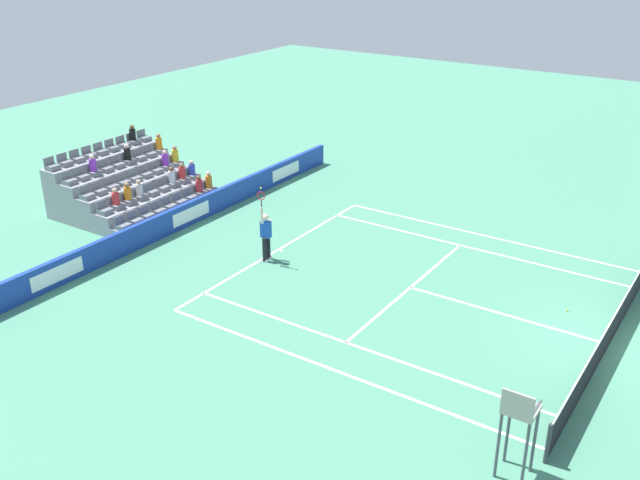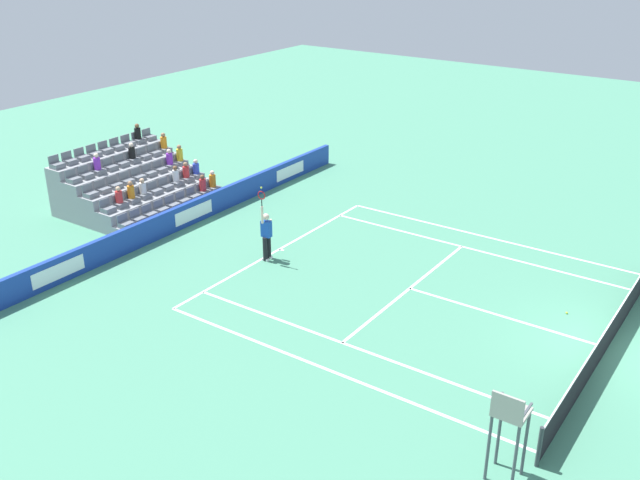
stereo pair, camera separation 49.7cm
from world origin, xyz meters
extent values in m
plane|color=#47896B|center=(0.00, 0.00, 0.00)|extent=(80.00, 80.00, 0.00)
cube|color=white|center=(0.00, -11.89, 0.00)|extent=(10.97, 0.10, 0.01)
cube|color=white|center=(0.00, -6.40, 0.00)|extent=(8.23, 0.10, 0.01)
cube|color=white|center=(0.00, -3.20, 0.00)|extent=(0.10, 6.40, 0.01)
cube|color=white|center=(4.12, -5.95, 0.00)|extent=(0.10, 11.89, 0.01)
cube|color=white|center=(-4.12, -5.95, 0.00)|extent=(0.10, 11.89, 0.01)
cube|color=white|center=(5.49, -5.95, 0.00)|extent=(0.10, 11.89, 0.01)
cube|color=white|center=(-5.49, -5.95, 0.00)|extent=(0.10, 11.89, 0.01)
cube|color=white|center=(0.00, -11.79, 0.00)|extent=(0.10, 0.20, 0.01)
cube|color=#193899|center=(0.00, -16.33, 0.48)|extent=(19.36, 0.20, 0.95)
cube|color=white|center=(-6.45, -16.22, 0.48)|extent=(2.07, 0.01, 0.53)
cube|color=white|center=(0.00, -16.22, 0.48)|extent=(2.07, 0.01, 0.53)
cube|color=white|center=(6.45, -16.22, 0.48)|extent=(2.07, 0.01, 0.53)
cylinder|color=#33383D|center=(5.94, 0.00, 0.54)|extent=(0.10, 0.10, 1.07)
cube|color=black|center=(0.00, 0.00, 0.46)|extent=(11.77, 0.02, 0.92)
cube|color=white|center=(0.00, 0.00, 0.94)|extent=(11.77, 0.04, 0.04)
cylinder|color=black|center=(0.82, -11.73, 0.45)|extent=(0.16, 0.16, 0.90)
cylinder|color=black|center=(1.06, -11.71, 0.45)|extent=(0.16, 0.16, 0.90)
cube|color=white|center=(0.82, -11.73, 0.04)|extent=(0.14, 0.27, 0.08)
cube|color=white|center=(1.06, -11.71, 0.04)|extent=(0.14, 0.27, 0.08)
cube|color=#1947B2|center=(0.94, -11.72, 1.20)|extent=(0.24, 0.37, 0.60)
sphere|color=beige|center=(0.94, -11.72, 1.66)|extent=(0.24, 0.24, 0.24)
cylinder|color=beige|center=(1.16, -11.70, 1.81)|extent=(0.09, 0.09, 0.62)
cylinder|color=beige|center=(0.71, -11.68, 1.22)|extent=(0.09, 0.09, 0.56)
cylinder|color=black|center=(1.16, -11.70, 2.26)|extent=(0.04, 0.04, 0.28)
torus|color=red|center=(1.16, -11.70, 2.54)|extent=(0.05, 0.31, 0.31)
sphere|color=#D1E533|center=(1.16, -11.70, 2.82)|extent=(0.07, 0.07, 0.07)
cylinder|color=#474C54|center=(6.39, -0.79, 0.85)|extent=(0.07, 0.07, 1.71)
cylinder|color=#474C54|center=(6.39, -0.19, 0.85)|extent=(0.07, 0.07, 1.71)
cylinder|color=#474C54|center=(6.99, -0.79, 0.85)|extent=(0.07, 0.07, 1.71)
cylinder|color=#474C54|center=(6.99, -0.19, 0.85)|extent=(0.07, 0.07, 1.71)
cube|color=gray|center=(6.69, -0.49, 1.75)|extent=(0.70, 0.70, 0.08)
cube|color=gray|center=(7.01, -0.49, 2.06)|extent=(0.06, 0.70, 0.55)
cube|color=#474C54|center=(6.69, -0.81, 1.93)|extent=(0.56, 0.05, 0.04)
cube|color=#474C54|center=(6.69, -0.17, 1.93)|extent=(0.56, 0.05, 0.04)
cube|color=gray|center=(0.00, -17.41, 0.21)|extent=(5.58, 0.95, 0.42)
cube|color=slate|center=(-2.48, -17.41, 0.52)|extent=(0.48, 0.44, 0.20)
cube|color=slate|center=(-2.48, -17.61, 0.77)|extent=(0.48, 0.04, 0.30)
cube|color=slate|center=(-1.86, -17.41, 0.52)|extent=(0.48, 0.44, 0.20)
cube|color=slate|center=(-1.86, -17.61, 0.77)|extent=(0.48, 0.04, 0.30)
cube|color=slate|center=(-1.24, -17.41, 0.52)|extent=(0.48, 0.44, 0.20)
cube|color=slate|center=(-1.24, -17.61, 0.77)|extent=(0.48, 0.04, 0.30)
cube|color=slate|center=(-0.62, -17.41, 0.52)|extent=(0.48, 0.44, 0.20)
cube|color=slate|center=(-0.62, -17.61, 0.77)|extent=(0.48, 0.04, 0.30)
cube|color=slate|center=(0.00, -17.41, 0.52)|extent=(0.48, 0.44, 0.20)
cube|color=slate|center=(0.00, -17.61, 0.77)|extent=(0.48, 0.04, 0.30)
cube|color=slate|center=(0.62, -17.41, 0.52)|extent=(0.48, 0.44, 0.20)
cube|color=slate|center=(0.62, -17.61, 0.77)|extent=(0.48, 0.04, 0.30)
cube|color=slate|center=(1.24, -17.41, 0.52)|extent=(0.48, 0.44, 0.20)
cube|color=slate|center=(1.24, -17.61, 0.77)|extent=(0.48, 0.04, 0.30)
cube|color=slate|center=(1.86, -17.41, 0.52)|extent=(0.48, 0.44, 0.20)
cube|color=slate|center=(1.86, -17.61, 0.77)|extent=(0.48, 0.04, 0.30)
cube|color=slate|center=(2.48, -17.41, 0.52)|extent=(0.48, 0.44, 0.20)
cube|color=slate|center=(2.48, -17.61, 0.77)|extent=(0.48, 0.04, 0.30)
cube|color=gray|center=(0.00, -18.36, 0.42)|extent=(5.58, 0.95, 0.84)
cube|color=slate|center=(-2.48, -18.36, 0.94)|extent=(0.48, 0.44, 0.20)
cube|color=slate|center=(-2.48, -18.56, 1.19)|extent=(0.48, 0.04, 0.30)
cube|color=slate|center=(-1.86, -18.36, 0.94)|extent=(0.48, 0.44, 0.20)
cube|color=slate|center=(-1.86, -18.56, 1.19)|extent=(0.48, 0.04, 0.30)
cube|color=slate|center=(-1.24, -18.36, 0.94)|extent=(0.48, 0.44, 0.20)
cube|color=slate|center=(-1.24, -18.56, 1.19)|extent=(0.48, 0.04, 0.30)
cube|color=slate|center=(-0.62, -18.36, 0.94)|extent=(0.48, 0.44, 0.20)
cube|color=slate|center=(-0.62, -18.56, 1.19)|extent=(0.48, 0.04, 0.30)
cube|color=slate|center=(0.00, -18.36, 0.94)|extent=(0.48, 0.44, 0.20)
cube|color=slate|center=(0.00, -18.56, 1.19)|extent=(0.48, 0.04, 0.30)
cube|color=slate|center=(0.62, -18.36, 0.94)|extent=(0.48, 0.44, 0.20)
cube|color=slate|center=(0.62, -18.56, 1.19)|extent=(0.48, 0.04, 0.30)
cube|color=slate|center=(1.24, -18.36, 0.94)|extent=(0.48, 0.44, 0.20)
cube|color=slate|center=(1.24, -18.56, 1.19)|extent=(0.48, 0.04, 0.30)
cube|color=slate|center=(1.86, -18.36, 0.94)|extent=(0.48, 0.44, 0.20)
cube|color=slate|center=(1.86, -18.56, 1.19)|extent=(0.48, 0.04, 0.30)
cube|color=slate|center=(2.48, -18.36, 0.94)|extent=(0.48, 0.44, 0.20)
cube|color=slate|center=(2.48, -18.56, 1.19)|extent=(0.48, 0.04, 0.30)
cube|color=gray|center=(0.00, -19.31, 0.63)|extent=(5.58, 0.95, 1.26)
cube|color=slate|center=(-2.48, -19.31, 1.36)|extent=(0.48, 0.44, 0.20)
cube|color=slate|center=(-2.48, -19.51, 1.61)|extent=(0.48, 0.04, 0.30)
cube|color=slate|center=(-1.86, -19.31, 1.36)|extent=(0.48, 0.44, 0.20)
cube|color=slate|center=(-1.86, -19.51, 1.61)|extent=(0.48, 0.04, 0.30)
cube|color=slate|center=(-1.24, -19.31, 1.36)|extent=(0.48, 0.44, 0.20)
cube|color=slate|center=(-1.24, -19.51, 1.61)|extent=(0.48, 0.04, 0.30)
cube|color=slate|center=(-0.62, -19.31, 1.36)|extent=(0.48, 0.44, 0.20)
cube|color=slate|center=(-0.62, -19.51, 1.61)|extent=(0.48, 0.04, 0.30)
cube|color=slate|center=(0.00, -19.31, 1.36)|extent=(0.48, 0.44, 0.20)
cube|color=slate|center=(0.00, -19.51, 1.61)|extent=(0.48, 0.04, 0.30)
cube|color=slate|center=(0.62, -19.31, 1.36)|extent=(0.48, 0.44, 0.20)
cube|color=slate|center=(0.62, -19.51, 1.61)|extent=(0.48, 0.04, 0.30)
cube|color=slate|center=(1.24, -19.31, 1.36)|extent=(0.48, 0.44, 0.20)
cube|color=slate|center=(1.24, -19.51, 1.61)|extent=(0.48, 0.04, 0.30)
cube|color=slate|center=(1.86, -19.31, 1.36)|extent=(0.48, 0.44, 0.20)
cube|color=slate|center=(1.86, -19.51, 1.61)|extent=(0.48, 0.04, 0.30)
cube|color=slate|center=(2.48, -19.31, 1.36)|extent=(0.48, 0.44, 0.20)
cube|color=slate|center=(2.48, -19.51, 1.61)|extent=(0.48, 0.04, 0.30)
cube|color=gray|center=(0.00, -20.26, 0.84)|extent=(5.58, 0.95, 1.68)
cube|color=slate|center=(-2.48, -20.26, 1.78)|extent=(0.48, 0.44, 0.20)
cube|color=slate|center=(-2.48, -20.46, 2.03)|extent=(0.48, 0.04, 0.30)
cube|color=slate|center=(-1.86, -20.26, 1.78)|extent=(0.48, 0.44, 0.20)
cube|color=slate|center=(-1.86, -20.46, 2.03)|extent=(0.48, 0.04, 0.30)
cube|color=slate|center=(-1.24, -20.26, 1.78)|extent=(0.48, 0.44, 0.20)
cube|color=slate|center=(-1.24, -20.46, 2.03)|extent=(0.48, 0.04, 0.30)
cube|color=slate|center=(-0.62, -20.26, 1.78)|extent=(0.48, 0.44, 0.20)
cube|color=slate|center=(-0.62, -20.46, 2.03)|extent=(0.48, 0.04, 0.30)
cube|color=slate|center=(0.00, -20.26, 1.78)|extent=(0.48, 0.44, 0.20)
cube|color=slate|center=(0.00, -20.46, 2.03)|extent=(0.48, 0.04, 0.30)
cube|color=slate|center=(0.62, -20.26, 1.78)|extent=(0.48, 0.44, 0.20)
cube|color=slate|center=(0.62, -20.46, 2.03)|extent=(0.48, 0.04, 0.30)
cube|color=slate|center=(1.24, -20.26, 1.78)|extent=(0.48, 0.44, 0.20)
cube|color=slate|center=(1.24, -20.46, 2.03)|extent=(0.48, 0.04, 0.30)
cube|color=slate|center=(1.86, -20.26, 1.78)|extent=(0.48, 0.44, 0.20)
cube|color=slate|center=(1.86, -20.46, 2.03)|extent=(0.48, 0.04, 0.30)
cube|color=slate|center=(2.48, -20.26, 1.78)|extent=(0.48, 0.44, 0.20)
cube|color=slate|center=(2.48, -20.46, 2.03)|extent=(0.48, 0.04, 0.30)
cube|color=gray|center=(0.00, -21.21, 1.05)|extent=(5.58, 0.95, 2.10)
cube|color=slate|center=(-2.48, -21.21, 2.20)|extent=(0.48, 0.44, 0.20)
cube|color=slate|center=(-2.48, -21.41, 2.45)|extent=(0.48, 0.04, 0.30)
cube|color=slate|center=(-1.86, -21.21, 2.20)|extent=(0.48, 0.44, 0.20)
cube|color=slate|center=(-1.86, -21.41, 2.45)|extent=(0.48, 0.04, 0.30)
cube|color=slate|center=(-1.24, -21.21, 2.20)|extent=(0.48, 0.44, 0.20)
cube|color=slate|center=(-1.24, -21.41, 2.45)|extent=(0.48, 0.04, 0.30)
cube|color=slate|center=(-0.62, -21.21, 2.20)|extent=(0.48, 0.44, 0.20)
cube|color=slate|center=(-0.62, -21.41, 2.45)|extent=(0.48, 0.04, 0.30)
cube|color=slate|center=(0.00, -21.21, 2.20)|extent=(0.48, 0.44, 0.20)
cube|color=slate|center=(0.00, -21.41, 2.45)|extent=(0.48, 0.04, 0.30)
cube|color=slate|center=(0.62, -21.21, 2.20)|extent=(0.48, 0.44, 0.20)
cube|color=slate|center=(0.62, -21.41, 2.45)|extent=(0.48, 0.04, 0.30)
cube|color=slate|center=(1.24, -21.21, 2.20)|extent=(0.48, 0.44, 0.20)
cube|color=slate|center=(1.24, -21.41, 2.45)|extent=(0.48, 0.04, 0.30)
cube|color=slate|center=(1.86, -21.21, 2.20)|extent=(0.48, 0.44, 0.20)
cube|color=slate|center=(1.86, -21.41, 2.45)|extent=(0.48, 0.04, 0.30)
cube|color=slate|center=(2.48, -21.21, 2.20)|extent=(0.48, 0.44, 0.20)
cube|color=slate|center=(2.48, -21.41, 2.45)|extent=(0.48, 0.04, 0.30)
cylinder|color=white|center=(-1.24, -18.41, 1.28)|extent=(0.28, 0.28, 0.48)
sphere|color=brown|center=(-1.24, -18.41, 1.62)|extent=(0.20, 0.20, 0.20)
cylinder|color=black|center=(-1.86, -21.26, 2.54)|extent=(0.28, 0.28, 0.49)
sphere|color=brown|center=(-1.86, -21.26, 2.89)|extent=(0.20, 0.20, 0.20)
cylinder|color=red|center=(-1.86, -18.41, 1.28)|extent=(0.28, 0.28, 0.48)
sphere|color=#9E7251|center=(-1.86, -18.41, 1.62)|extent=(0.20, 0.20, 0.20)
cylinder|color=purple|center=(1.24, -20.31, 2.13)|extent=(0.28, 0.28, 0.49)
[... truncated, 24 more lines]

